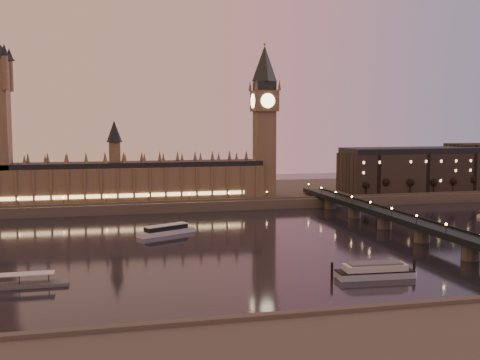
# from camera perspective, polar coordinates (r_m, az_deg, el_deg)

# --- Properties ---
(ground) EXTENTS (700.00, 700.00, 0.00)m
(ground) POSITION_cam_1_polar(r_m,az_deg,el_deg) (284.90, -1.42, -6.05)
(ground) COLOR black
(ground) RESTS_ON ground
(far_embankment) EXTENTS (560.00, 130.00, 6.00)m
(far_embankment) POSITION_cam_1_polar(r_m,az_deg,el_deg) (449.98, -2.19, -1.35)
(far_embankment) COLOR #423D35
(far_embankment) RESTS_ON ground
(palace_of_westminster) EXTENTS (180.00, 26.62, 52.00)m
(palace_of_westminster) POSITION_cam_1_polar(r_m,az_deg,el_deg) (395.67, -10.90, 0.31)
(palace_of_westminster) COLOR brown
(palace_of_westminster) RESTS_ON ground
(big_ben) EXTENTS (17.68, 17.68, 104.00)m
(big_ben) POSITION_cam_1_polar(r_m,az_deg,el_deg) (409.67, 2.33, 6.51)
(big_ben) COLOR brown
(big_ben) RESTS_ON ground
(westminster_bridge) EXTENTS (13.20, 260.00, 15.30)m
(westminster_bridge) POSITION_cam_1_polar(r_m,az_deg,el_deg) (316.04, 15.06, -4.06)
(westminster_bridge) COLOR black
(westminster_bridge) RESTS_ON ground
(city_block) EXTENTS (155.00, 45.00, 34.00)m
(city_block) POSITION_cam_1_polar(r_m,az_deg,el_deg) (478.40, 18.41, 1.10)
(city_block) COLOR black
(city_block) RESTS_ON ground
(bare_tree_0) EXTENTS (5.28, 5.28, 10.74)m
(bare_tree_0) POSITION_cam_1_polar(r_m,az_deg,el_deg) (425.87, 11.90, -0.38)
(bare_tree_0) COLOR black
(bare_tree_0) RESTS_ON ground
(bare_tree_1) EXTENTS (5.28, 5.28, 10.74)m
(bare_tree_1) POSITION_cam_1_polar(r_m,az_deg,el_deg) (433.33, 13.88, -0.32)
(bare_tree_1) COLOR black
(bare_tree_1) RESTS_ON ground
(bare_tree_2) EXTENTS (5.28, 5.28, 10.74)m
(bare_tree_2) POSITION_cam_1_polar(r_m,az_deg,el_deg) (441.28, 15.80, -0.26)
(bare_tree_2) COLOR black
(bare_tree_2) RESTS_ON ground
(bare_tree_3) EXTENTS (5.28, 5.28, 10.74)m
(bare_tree_3) POSITION_cam_1_polar(r_m,az_deg,el_deg) (449.71, 17.64, -0.21)
(bare_tree_3) COLOR black
(bare_tree_3) RESTS_ON ground
(bare_tree_4) EXTENTS (5.28, 5.28, 10.74)m
(bare_tree_4) POSITION_cam_1_polar(r_m,az_deg,el_deg) (458.59, 19.42, -0.16)
(bare_tree_4) COLOR black
(bare_tree_4) RESTS_ON ground
(bare_tree_5) EXTENTS (5.28, 5.28, 10.74)m
(bare_tree_5) POSITION_cam_1_polar(r_m,az_deg,el_deg) (467.89, 21.12, -0.10)
(bare_tree_5) COLOR black
(bare_tree_5) RESTS_ON ground
(cruise_boat_a) EXTENTS (31.05, 20.26, 5.02)m
(cruise_boat_a) POSITION_cam_1_polar(r_m,az_deg,el_deg) (309.34, -7.02, -4.74)
(cruise_boat_a) COLOR silver
(cruise_boat_a) RESTS_ON ground
(moored_barge) EXTENTS (33.15, 9.88, 6.09)m
(moored_barge) POSITION_cam_1_polar(r_m,az_deg,el_deg) (229.51, 12.66, -8.40)
(moored_barge) COLOR #9CB3C7
(moored_barge) RESTS_ON ground
(pontoon_pier) EXTENTS (41.31, 6.89, 11.02)m
(pontoon_pier) POSITION_cam_1_polar(r_m,az_deg,el_deg) (226.42, -21.25, -9.20)
(pontoon_pier) COLOR #595B5E
(pontoon_pier) RESTS_ON ground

